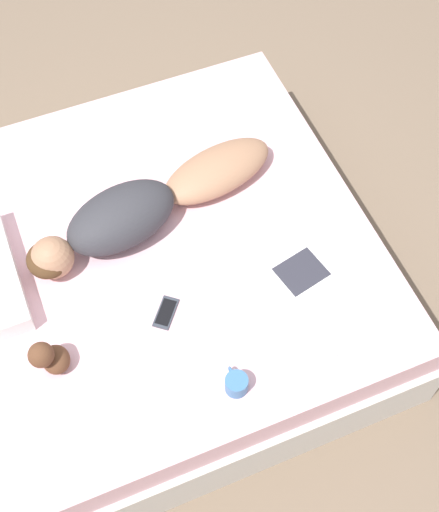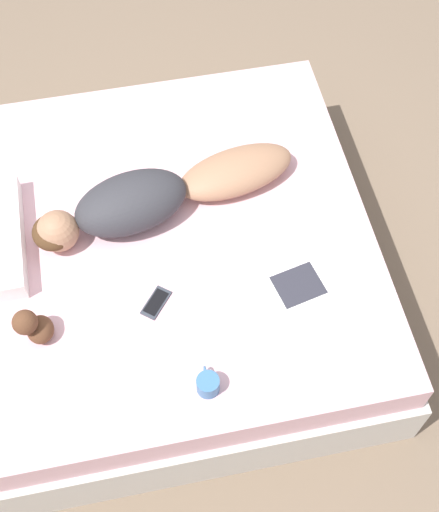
# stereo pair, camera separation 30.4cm
# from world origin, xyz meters

# --- Properties ---
(ground_plane) EXTENTS (12.00, 12.00, 0.00)m
(ground_plane) POSITION_xyz_m (0.00, 0.00, 0.00)
(ground_plane) COLOR #7A6651
(bed) EXTENTS (1.93, 2.01, 0.51)m
(bed) POSITION_xyz_m (0.00, 0.00, 0.25)
(bed) COLOR beige
(bed) RESTS_ON ground_plane
(person) EXTENTS (0.49, 1.25, 0.22)m
(person) POSITION_xyz_m (0.14, -0.05, 0.61)
(person) COLOR #A37556
(person) RESTS_ON bed
(open_magazine) EXTENTS (0.56, 0.38, 0.01)m
(open_magazine) POSITION_xyz_m (-0.49, -0.60, 0.51)
(open_magazine) COLOR white
(open_magazine) RESTS_ON bed
(coffee_mug) EXTENTS (0.12, 0.09, 0.08)m
(coffee_mug) POSITION_xyz_m (-0.74, -0.12, 0.55)
(coffee_mug) COLOR teal
(coffee_mug) RESTS_ON bed
(cell_phone) EXTENTS (0.16, 0.15, 0.01)m
(cell_phone) POSITION_xyz_m (-0.33, 0.03, 0.52)
(cell_phone) COLOR #333842
(cell_phone) RESTS_ON bed
(plush_toy) EXTENTS (0.12, 0.15, 0.18)m
(plush_toy) POSITION_xyz_m (-0.39, 0.52, 0.60)
(plush_toy) COLOR brown
(plush_toy) RESTS_ON bed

